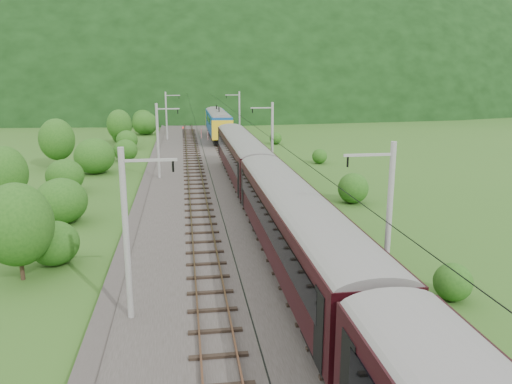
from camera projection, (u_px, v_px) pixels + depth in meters
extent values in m
plane|color=#2C561B|center=(262.00, 314.00, 24.26)|extent=(600.00, 600.00, 0.00)
cube|color=#38332D|center=(239.00, 243.00, 33.85)|extent=(14.00, 220.00, 0.30)
cube|color=brown|center=(193.00, 240.00, 33.33)|extent=(0.08, 220.00, 0.15)
cube|color=brown|center=(214.00, 239.00, 33.53)|extent=(0.08, 220.00, 0.15)
cube|color=black|center=(204.00, 242.00, 33.46)|extent=(2.40, 220.00, 0.12)
cube|color=brown|center=(263.00, 237.00, 34.00)|extent=(0.08, 220.00, 0.15)
cube|color=brown|center=(284.00, 236.00, 34.20)|extent=(0.08, 220.00, 0.15)
cube|color=black|center=(274.00, 238.00, 34.13)|extent=(2.40, 220.00, 0.12)
cylinder|color=gray|center=(126.00, 236.00, 22.38)|extent=(0.28, 0.28, 8.00)
cube|color=gray|center=(150.00, 160.00, 21.76)|extent=(2.40, 0.12, 0.12)
cylinder|color=black|center=(173.00, 166.00, 21.97)|extent=(0.10, 0.10, 0.50)
cylinder|color=gray|center=(158.00, 141.00, 53.17)|extent=(0.28, 0.28, 8.00)
cube|color=gray|center=(168.00, 109.00, 52.54)|extent=(2.40, 0.12, 0.12)
cylinder|color=black|center=(178.00, 112.00, 52.75)|extent=(0.10, 0.10, 0.50)
cylinder|color=gray|center=(166.00, 116.00, 83.95)|extent=(0.28, 0.28, 8.00)
cube|color=gray|center=(173.00, 95.00, 83.33)|extent=(2.40, 0.12, 0.12)
cylinder|color=black|center=(179.00, 97.00, 83.54)|extent=(0.10, 0.10, 0.50)
cylinder|color=gray|center=(170.00, 104.00, 114.74)|extent=(0.28, 0.28, 8.00)
cube|color=gray|center=(175.00, 89.00, 114.12)|extent=(2.40, 0.12, 0.12)
cylinder|color=black|center=(179.00, 90.00, 114.33)|extent=(0.10, 0.10, 0.50)
cylinder|color=gray|center=(173.00, 98.00, 145.53)|extent=(0.28, 0.28, 8.00)
cube|color=gray|center=(176.00, 86.00, 144.90)|extent=(2.40, 0.12, 0.12)
cylinder|color=black|center=(180.00, 87.00, 145.11)|extent=(0.10, 0.10, 0.50)
cylinder|color=gray|center=(389.00, 224.00, 24.13)|extent=(0.28, 0.28, 8.00)
cube|color=gray|center=(369.00, 155.00, 23.17)|extent=(2.40, 0.12, 0.12)
cylinder|color=black|center=(348.00, 162.00, 23.10)|extent=(0.10, 0.10, 0.50)
cylinder|color=gray|center=(272.00, 139.00, 54.92)|extent=(0.28, 0.28, 8.00)
cube|color=gray|center=(262.00, 108.00, 53.95)|extent=(2.40, 0.12, 0.12)
cylinder|color=black|center=(252.00, 111.00, 53.88)|extent=(0.10, 0.10, 0.50)
cylinder|color=gray|center=(239.00, 115.00, 85.70)|extent=(0.28, 0.28, 8.00)
cube|color=gray|center=(232.00, 95.00, 84.74)|extent=(2.40, 0.12, 0.12)
cylinder|color=black|center=(226.00, 97.00, 84.67)|extent=(0.10, 0.10, 0.50)
cylinder|color=gray|center=(224.00, 104.00, 116.49)|extent=(0.28, 0.28, 8.00)
cube|color=gray|center=(219.00, 89.00, 115.52)|extent=(2.40, 0.12, 0.12)
cylinder|color=black|center=(214.00, 90.00, 115.45)|extent=(0.10, 0.10, 0.50)
cylinder|color=gray|center=(215.00, 97.00, 147.27)|extent=(0.28, 0.28, 8.00)
cube|color=gray|center=(211.00, 85.00, 146.31)|extent=(2.40, 0.12, 0.12)
cylinder|color=black|center=(207.00, 87.00, 146.24)|extent=(0.10, 0.10, 0.50)
cylinder|color=black|center=(201.00, 142.00, 31.88)|extent=(0.03, 198.00, 0.03)
cylinder|color=black|center=(275.00, 141.00, 32.56)|extent=(0.03, 198.00, 0.03)
ellipsoid|color=black|center=(188.00, 94.00, 274.40)|extent=(504.00, 360.00, 244.00)
cube|color=black|center=(295.00, 226.00, 27.44)|extent=(3.18, 24.10, 3.29)
cylinder|color=gray|center=(295.00, 200.00, 27.10)|extent=(3.18, 23.98, 3.18)
cube|color=black|center=(266.00, 220.00, 27.12)|extent=(0.05, 21.21, 1.26)
cube|color=black|center=(323.00, 218.00, 27.58)|extent=(0.05, 21.21, 1.26)
cube|color=black|center=(340.00, 340.00, 19.83)|extent=(2.41, 3.51, 0.99)
cube|color=black|center=(269.00, 220.00, 36.05)|extent=(2.41, 3.51, 0.99)
cube|color=black|center=(242.00, 155.00, 51.16)|extent=(3.18, 24.10, 3.29)
cylinder|color=gray|center=(242.00, 140.00, 50.81)|extent=(3.18, 23.98, 3.18)
cube|color=black|center=(226.00, 151.00, 50.84)|extent=(0.05, 21.21, 1.26)
cube|color=black|center=(257.00, 151.00, 51.29)|extent=(0.05, 21.21, 1.26)
cube|color=black|center=(253.00, 194.00, 43.54)|extent=(2.41, 3.51, 0.99)
cube|color=black|center=(234.00, 161.00, 59.77)|extent=(2.41, 3.51, 0.99)
cube|color=#124A8F|center=(218.00, 122.00, 84.36)|extent=(3.18, 19.72, 3.29)
cylinder|color=gray|center=(218.00, 114.00, 84.01)|extent=(3.18, 19.62, 3.18)
cube|color=black|center=(208.00, 120.00, 84.04)|extent=(0.05, 17.35, 1.26)
cube|color=black|center=(227.00, 120.00, 84.49)|extent=(0.05, 17.35, 1.26)
cube|color=black|center=(221.00, 140.00, 78.22)|extent=(2.41, 3.51, 0.99)
cube|color=black|center=(215.00, 130.00, 91.50)|extent=(2.41, 3.51, 0.99)
cube|color=gold|center=(214.00, 119.00, 93.70)|extent=(3.24, 0.50, 2.96)
cube|color=gold|center=(223.00, 130.00, 75.12)|extent=(3.24, 0.50, 2.96)
cube|color=black|center=(216.00, 108.00, 86.72)|extent=(0.08, 1.60, 0.99)
cylinder|color=red|center=(201.00, 133.00, 86.69)|extent=(0.17, 0.17, 1.62)
cylinder|color=red|center=(208.00, 135.00, 84.56)|extent=(0.15, 0.15, 1.45)
cylinder|color=black|center=(183.00, 133.00, 86.85)|extent=(0.12, 0.12, 1.74)
sphere|color=red|center=(183.00, 128.00, 86.64)|extent=(0.21, 0.21, 0.21)
ellipsoid|color=#204E14|center=(54.00, 243.00, 30.19)|extent=(3.02, 3.02, 2.72)
ellipsoid|color=#204E14|center=(61.00, 201.00, 38.40)|extent=(3.96, 3.96, 3.56)
ellipsoid|color=#204E14|center=(65.00, 176.00, 48.54)|extent=(3.62, 3.62, 3.26)
ellipsoid|color=#204E14|center=(94.00, 156.00, 57.34)|extent=(4.60, 4.60, 4.14)
ellipsoid|color=#204E14|center=(125.00, 150.00, 65.82)|extent=(3.16, 3.16, 2.84)
ellipsoid|color=#204E14|center=(127.00, 140.00, 75.77)|extent=(3.22, 3.22, 2.90)
ellipsoid|color=#204E14|center=(118.00, 136.00, 84.37)|extent=(1.98, 1.98, 1.79)
ellipsoid|color=#204E14|center=(145.00, 123.00, 93.45)|extent=(4.77, 4.77, 4.29)
ellipsoid|color=#204E14|center=(143.00, 119.00, 104.52)|extent=(4.28, 4.28, 3.85)
ellipsoid|color=#204E14|center=(132.00, 119.00, 110.75)|extent=(3.24, 3.24, 2.92)
cylinder|color=black|center=(20.00, 254.00, 27.88)|extent=(0.24, 0.24, 3.05)
ellipsoid|color=#204E14|center=(17.00, 225.00, 27.48)|extent=(3.92, 3.92, 4.70)
cylinder|color=black|center=(7.00, 192.00, 42.51)|extent=(0.24, 0.24, 2.97)
ellipsoid|color=#204E14|center=(4.00, 173.00, 42.12)|extent=(3.81, 3.81, 4.58)
cylinder|color=black|center=(58.00, 155.00, 60.85)|extent=(0.24, 0.24, 3.29)
ellipsoid|color=#204E14|center=(57.00, 139.00, 60.41)|extent=(4.22, 4.22, 5.07)
cylinder|color=black|center=(120.00, 136.00, 80.11)|extent=(0.24, 0.24, 3.10)
ellipsoid|color=#204E14|center=(119.00, 125.00, 79.70)|extent=(3.98, 3.98, 4.78)
ellipsoid|color=#204E14|center=(453.00, 284.00, 25.53)|extent=(1.97, 1.97, 1.77)
ellipsoid|color=#204E14|center=(353.00, 190.00, 44.54)|extent=(2.74, 2.74, 2.46)
ellipsoid|color=#204E14|center=(320.00, 157.00, 63.98)|extent=(1.92, 1.92, 1.73)
ellipsoid|color=#204E14|center=(276.00, 139.00, 81.28)|extent=(1.97, 1.97, 1.77)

